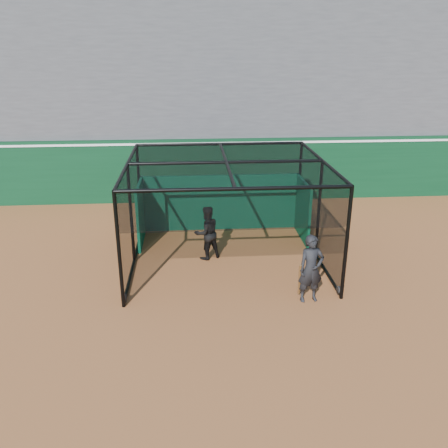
{
  "coord_description": "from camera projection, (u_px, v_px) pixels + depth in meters",
  "views": [
    {
      "loc": [
        -0.52,
        -9.91,
        5.96
      ],
      "look_at": [
        0.35,
        2.0,
        1.4
      ],
      "focal_mm": 38.0,
      "sensor_mm": 36.0,
      "label": 1
    }
  ],
  "objects": [
    {
      "name": "batter",
      "position": [
        207.0,
        233.0,
        13.78
      ],
      "size": [
        0.97,
        0.89,
        1.61
      ],
      "primitive_type": "imported",
      "rotation": [
        0.0,
        0.0,
        3.59
      ],
      "color": "black",
      "rests_on": "ground"
    },
    {
      "name": "grandstand",
      "position": [
        199.0,
        79.0,
        21.23
      ],
      "size": [
        50.0,
        7.85,
        8.95
      ],
      "color": "#4C4C4F",
      "rests_on": "ground"
    },
    {
      "name": "batting_cage",
      "position": [
        226.0,
        212.0,
        13.52
      ],
      "size": [
        5.47,
        5.17,
        2.91
      ],
      "color": "black",
      "rests_on": "ground"
    },
    {
      "name": "on_deck_player",
      "position": [
        311.0,
        269.0,
        11.46
      ],
      "size": [
        0.68,
        0.49,
        1.72
      ],
      "color": "black",
      "rests_on": "ground"
    },
    {
      "name": "ground",
      "position": [
        215.0,
        308.0,
        11.39
      ],
      "size": [
        120.0,
        120.0,
        0.0
      ],
      "primitive_type": "plane",
      "color": "brown",
      "rests_on": "ground"
    },
    {
      "name": "outfield_wall",
      "position": [
        203.0,
        169.0,
        18.85
      ],
      "size": [
        50.0,
        0.5,
        2.5
      ],
      "color": "#09351A",
      "rests_on": "ground"
    }
  ]
}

